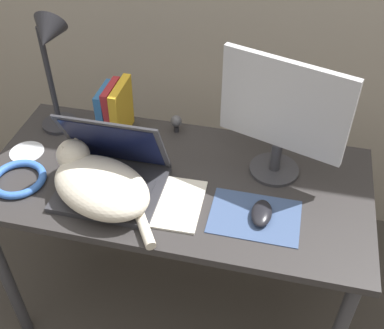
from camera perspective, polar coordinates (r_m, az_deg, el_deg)
The scene contains 12 objects.
desk at distance 1.66m, azimuth -1.85°, elevation -3.95°, with size 1.27×0.61×0.75m.
laptop at distance 1.55m, azimuth -9.45°, elevation -1.20°, with size 0.33×0.28×0.26m.
cat at distance 1.51m, azimuth -11.04°, elevation -2.22°, with size 0.42×0.34×0.15m.
external_monitor at distance 1.50m, azimuth 10.65°, elevation 5.84°, with size 0.40×0.17×0.41m.
mousepad at distance 1.48m, azimuth 7.45°, elevation -6.14°, with size 0.27×0.19×0.00m.
computer_mouse at distance 1.47m, azimuth 8.24°, elevation -5.72°, with size 0.06×0.11×0.03m.
book_row at distance 1.75m, azimuth -9.13°, elevation 6.34°, with size 0.09×0.16×0.21m.
desk_lamp at distance 1.69m, azimuth -16.53°, elevation 12.33°, with size 0.17×0.17×0.47m.
cable_coil at distance 1.67m, azimuth -19.89°, elevation -1.61°, with size 0.18×0.18×0.03m.
notepad at distance 1.51m, azimuth -1.98°, elevation -4.59°, with size 0.17×0.23×0.01m.
webcam at distance 1.77m, azimuth -1.88°, elevation 5.06°, with size 0.04×0.04×0.07m.
cd_disc at distance 1.79m, azimuth -18.99°, elevation 1.43°, with size 0.12×0.12×0.00m.
Camera 1 is at (0.32, -0.82, 1.83)m, focal length 45.00 mm.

